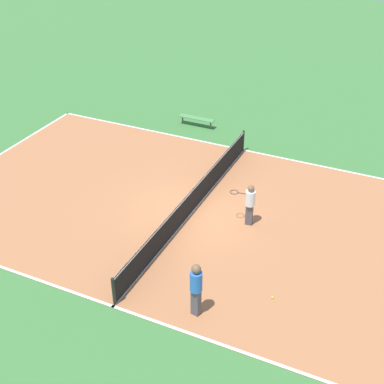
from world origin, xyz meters
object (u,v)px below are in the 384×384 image
Objects in this scene: tennis_net at (192,200)px; player_near_white at (250,202)px; tennis_ball_midcourt at (272,298)px; player_near_blue at (196,286)px; bench at (197,119)px.

tennis_net is 2.26m from player_near_white.
player_near_white is 4.08m from tennis_ball_midcourt.
player_near_blue is at bearing 84.33° from player_near_white.
player_near_blue is 2.63m from tennis_ball_midcourt.
player_near_white is at bearing -78.27° from player_near_blue.
player_near_white is at bearing -52.72° from bench.
tennis_net is at bearing -66.67° from bench.
tennis_net is 5.37m from tennis_ball_midcourt.
player_near_blue is 27.03× the size of tennis_ball_midcourt.
player_near_white is at bearing -149.53° from tennis_ball_midcourt.
player_near_white reaches higher than tennis_ball_midcourt.
tennis_ball_midcourt is at bearing 112.94° from player_near_white.
tennis_net is at bearing -3.29° from player_near_white.
bench is 1.01× the size of player_near_blue.
player_near_blue is at bearing -49.91° from tennis_ball_midcourt.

